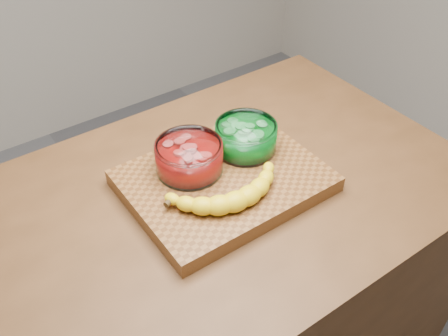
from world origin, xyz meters
TOP-DOWN VIEW (x-y plane):
  - counter at (0.00, 0.00)m, footprint 1.20×0.80m
  - cutting_board at (0.00, 0.00)m, footprint 0.45×0.35m
  - bowl_red at (-0.06, 0.06)m, footprint 0.16×0.16m
  - bowl_green at (0.10, 0.05)m, footprint 0.15×0.15m
  - banana at (-0.03, -0.06)m, footprint 0.30×0.16m

SIDE VIEW (x-z plane):
  - counter at x=0.00m, z-range 0.00..0.90m
  - cutting_board at x=0.00m, z-range 0.90..0.94m
  - banana at x=-0.03m, z-range 0.94..0.98m
  - bowl_green at x=0.10m, z-range 0.94..1.01m
  - bowl_red at x=-0.06m, z-range 0.94..1.01m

